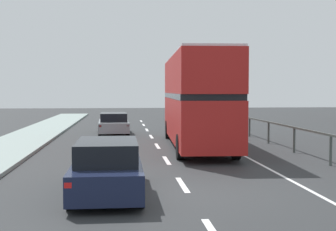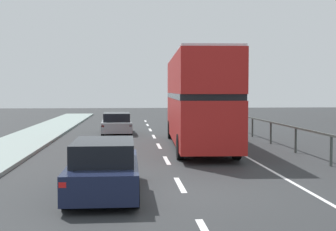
% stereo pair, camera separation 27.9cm
% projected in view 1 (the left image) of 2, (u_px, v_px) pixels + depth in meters
% --- Properties ---
extents(ground_plane, '(75.93, 120.00, 0.10)m').
position_uv_depth(ground_plane, '(187.00, 194.00, 12.21)').
color(ground_plane, '#2A2C2D').
extents(lane_paint_markings, '(3.45, 46.00, 0.01)m').
position_uv_depth(lane_paint_markings, '(205.00, 150.00, 20.94)').
color(lane_paint_markings, silver).
rests_on(lane_paint_markings, ground).
extents(bridge_side_railing, '(0.10, 42.00, 1.13)m').
position_uv_depth(bridge_side_railing, '(280.00, 128.00, 21.67)').
color(bridge_side_railing, '#444C47').
rests_on(bridge_side_railing, ground).
extents(double_decker_bus_red, '(2.86, 11.11, 4.36)m').
position_uv_depth(double_decker_bus_red, '(196.00, 98.00, 21.81)').
color(double_decker_bus_red, '#AC1D1A').
rests_on(double_decker_bus_red, ground).
extents(hatchback_car_near, '(1.76, 4.50, 1.41)m').
position_uv_depth(hatchback_car_near, '(107.00, 168.00, 11.95)').
color(hatchback_car_near, '#161D39').
rests_on(hatchback_car_near, ground).
extents(sedan_car_ahead, '(1.96, 4.50, 1.31)m').
position_uv_depth(sedan_car_ahead, '(114.00, 124.00, 28.81)').
color(sedan_car_ahead, '#8C949B').
rests_on(sedan_car_ahead, ground).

